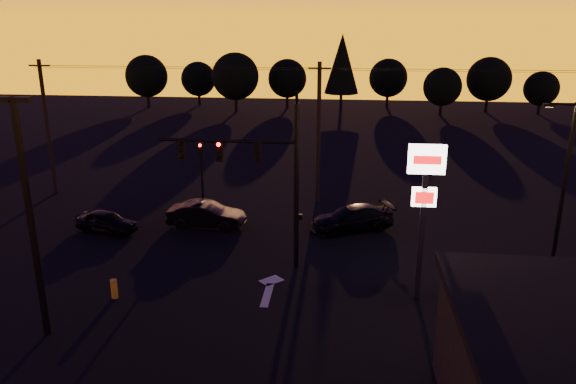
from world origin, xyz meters
name	(u,v)px	position (x,y,z in m)	size (l,w,h in m)	color
ground	(252,306)	(0.00, 0.00, 0.00)	(120.00, 120.00, 0.00)	black
lane_arrow	(269,288)	(0.50, 1.67, 0.01)	(1.20, 3.10, 0.01)	beige
traffic_signal_mast	(262,168)	(-0.10, 3.99, 4.94)	(6.79, 0.52, 8.58)	black
secondary_signal	(201,167)	(-5.00, 11.49, 2.86)	(0.30, 0.31, 4.35)	black
parking_lot_light	(29,205)	(-7.50, -3.00, 5.27)	(1.25, 0.30, 9.14)	black
pylon_sign	(425,190)	(7.00, 1.50, 4.91)	(1.50, 0.28, 6.80)	black
streetlight	(563,179)	(13.91, 5.50, 4.42)	(1.55, 0.35, 8.00)	black
utility_pole_0	(47,127)	(-16.00, 14.00, 4.59)	(1.40, 0.26, 9.00)	black
utility_pole_1	(319,133)	(2.00, 14.00, 4.59)	(1.40, 0.26, 9.00)	black
power_wires	(320,69)	(2.00, 14.00, 8.57)	(36.00, 1.22, 0.07)	black
bollard	(114,289)	(-6.06, 0.07, 0.43)	(0.29, 0.29, 0.86)	gold
tree_0	(147,76)	(-22.00, 50.00, 4.06)	(5.36, 5.36, 6.74)	black
tree_1	(198,79)	(-16.00, 53.00, 3.43)	(4.54, 4.54, 5.71)	black
tree_2	(235,76)	(-10.00, 48.00, 4.37)	(5.77, 5.78, 7.26)	black
tree_3	(287,78)	(-4.00, 52.00, 3.75)	(4.95, 4.95, 6.22)	black
tree_4	(342,64)	(3.00, 49.00, 5.93)	(4.18, 4.18, 9.50)	black
tree_5	(388,78)	(9.00, 54.00, 3.75)	(4.95, 4.95, 6.22)	black
tree_6	(442,87)	(15.00, 48.00, 3.43)	(4.54, 4.54, 5.71)	black
tree_7	(489,79)	(21.00, 51.00, 4.06)	(5.36, 5.36, 6.74)	black
tree_8	(541,89)	(27.00, 50.00, 3.12)	(4.12, 4.12, 5.19)	black
car_left	(106,221)	(-9.57, 7.50, 0.61)	(1.44, 3.57, 1.22)	black
car_mid	(206,215)	(-4.14, 8.83, 0.73)	(1.54, 4.41, 1.45)	black
car_right	(352,218)	(4.22, 9.20, 0.69)	(1.94, 4.78, 1.39)	black
suv_parked	(537,319)	(11.21, -1.04, 0.64)	(2.14, 4.63, 1.29)	black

